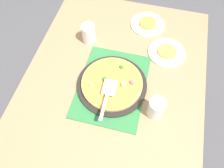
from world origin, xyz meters
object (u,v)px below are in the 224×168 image
cup_near (89,34)px  pizza_server (108,96)px  pizza (112,83)px  plate_near_left (167,53)px  served_slice_left (167,51)px  served_slice_right (148,23)px  pizza_pan (112,85)px  cup_far (156,108)px  plate_far_right (147,24)px

cup_near → pizza_server: 0.44m
pizza → plate_near_left: size_ratio=1.50×
served_slice_left → served_slice_right: same height
pizza_pan → cup_near: 0.36m
pizza → cup_far: bearing=-112.9°
pizza → served_slice_right: 0.52m
served_slice_right → cup_far: 0.62m
plate_far_right → served_slice_left: bearing=-143.8°
pizza_pan → plate_far_right: size_ratio=1.73×
pizza_server → plate_far_right: bearing=-10.5°
served_slice_right → pizza_server: size_ratio=0.48×
served_slice_left → cup_near: 0.48m
pizza → plate_near_left: (0.30, -0.26, -0.03)m
plate_near_left → served_slice_left: (0.00, 0.00, 0.01)m
served_slice_left → served_slice_right: size_ratio=1.00×
pizza → cup_far: (-0.10, -0.25, 0.03)m
served_slice_right → cup_far: bearing=-167.6°
pizza → plate_far_right: bearing=-12.7°
served_slice_left → pizza_server: (-0.40, 0.26, 0.05)m
cup_near → plate_far_right: bearing=-56.2°
pizza → cup_far: cup_far is taller
served_slice_left → plate_far_right: bearing=36.2°
pizza_pan → plate_far_right: 0.52m
plate_near_left → cup_far: 0.41m
served_slice_right → cup_far: cup_far is taller
served_slice_right → cup_far: size_ratio=0.92×
cup_far → pizza_pan: bearing=67.2°
cup_far → cup_near: bearing=50.1°
pizza → plate_far_right: (0.50, -0.11, -0.03)m
plate_near_left → served_slice_right: size_ratio=2.00×
cup_far → plate_near_left: bearing=-2.3°
pizza → served_slice_left: size_ratio=3.00×
served_slice_left → served_slice_right: (0.20, 0.15, 0.00)m
pizza → served_slice_left: (0.30, -0.26, -0.02)m
plate_near_left → pizza_server: 0.48m
pizza_pan → pizza_server: (-0.10, -0.00, 0.06)m
cup_near → cup_far: 0.60m
pizza → pizza_server: 0.10m
plate_near_left → plate_far_right: size_ratio=1.00×
plate_far_right → plate_near_left: bearing=-143.8°
plate_near_left → served_slice_right: (0.20, 0.15, 0.01)m
cup_far → pizza: bearing=67.1°
plate_near_left → served_slice_right: bearing=36.2°
pizza → served_slice_left: bearing=-41.3°
plate_near_left → served_slice_right: served_slice_right is taller
plate_near_left → cup_near: 0.48m
plate_near_left → pizza_pan: bearing=138.7°
cup_near → pizza_server: size_ratio=0.52×
plate_near_left → cup_far: size_ratio=1.83×
served_slice_left → cup_far: 0.41m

